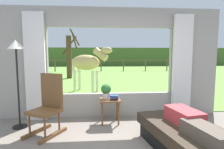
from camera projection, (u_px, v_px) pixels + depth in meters
The scene contains 15 objects.
back_wall_with_window at pixel (110, 64), 4.37m from camera, with size 5.20×0.12×2.55m.
curtain_panel_left at pixel (35, 67), 4.10m from camera, with size 0.44×0.10×2.40m, color silver.
curtain_panel_right at pixel (182, 66), 4.37m from camera, with size 0.44×0.10×2.40m, color silver.
outdoor_pasture_lawn at pixel (101, 72), 15.31m from camera, with size 36.00×21.68×0.02m, color olive.
distant_hill_ridge at pixel (100, 57), 24.93m from camera, with size 36.00×2.00×2.40m, color #44612C.
recliner_sofa at pixel (188, 140), 2.72m from camera, with size 1.19×1.84×0.42m.
reclining_person at pixel (190, 121), 2.64m from camera, with size 0.44×1.43×0.22m.
rocking_chair at pixel (48, 105), 3.43m from camera, with size 0.73×0.82×1.12m.
side_table at pixel (110, 103), 3.98m from camera, with size 0.44×0.44×0.52m.
potted_plant at pixel (106, 90), 4.00m from camera, with size 0.22×0.22×0.32m.
book_stack at pixel (114, 97), 3.91m from camera, with size 0.19×0.16×0.10m.
floor_lamp_left at pixel (16, 57), 3.60m from camera, with size 0.32×0.32×1.76m.
horse at pixel (87, 63), 7.18m from camera, with size 1.73×1.23×1.73m.
pasture_tree at pixel (69, 56), 11.36m from camera, with size 1.19×1.26×2.96m.
pasture_fence_line at pixel (101, 63), 16.28m from camera, with size 16.10×0.10×1.10m.
Camera 1 is at (-0.31, -2.10, 1.47)m, focal length 29.58 mm.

